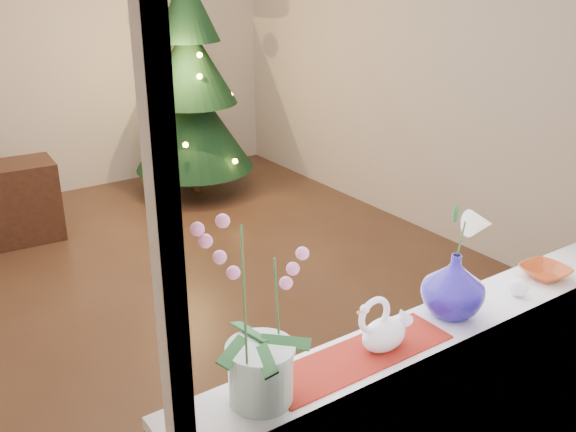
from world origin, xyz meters
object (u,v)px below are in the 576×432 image
at_px(swan, 385,323).
at_px(paperweight, 519,288).
at_px(blue_vase, 454,281).
at_px(xmas_tree, 191,86).
at_px(amber_dish, 545,273).
at_px(orchid_pot, 260,310).
at_px(side_table, 1,205).

bearing_deg(swan, paperweight, -9.32).
distance_m(blue_vase, xmas_tree, 4.25).
distance_m(swan, amber_dish, 0.92).
xyz_separation_m(orchid_pot, paperweight, (1.18, -0.04, -0.27)).
bearing_deg(blue_vase, orchid_pot, -178.84).
bearing_deg(xmas_tree, orchid_pot, -114.16).
xyz_separation_m(swan, amber_dish, (0.92, 0.01, -0.08)).
relative_size(paperweight, side_table, 0.08).
relative_size(swan, blue_vase, 0.84).
xyz_separation_m(paperweight, side_table, (-1.18, 3.94, -0.63)).
bearing_deg(blue_vase, amber_dish, -1.86).
bearing_deg(amber_dish, xmas_tree, 83.79).
relative_size(amber_dish, xmas_tree, 0.08).
distance_m(orchid_pot, amber_dish, 1.44).
xyz_separation_m(blue_vase, xmas_tree, (1.00, 4.13, -0.01)).
distance_m(xmas_tree, side_table, 2.00).
bearing_deg(paperweight, side_table, 106.65).
bearing_deg(paperweight, amber_dish, 9.81).
bearing_deg(amber_dish, orchid_pot, 179.98).
relative_size(swan, xmas_tree, 0.11).
bearing_deg(blue_vase, swan, -175.90).
xyz_separation_m(swan, side_table, (-0.49, 3.91, -0.70)).
xyz_separation_m(amber_dish, side_table, (-1.40, 3.90, -0.62)).
bearing_deg(side_table, blue_vase, -73.56).
relative_size(blue_vase, paperweight, 3.88).
distance_m(orchid_pot, paperweight, 1.21).
bearing_deg(xmas_tree, paperweight, -99.18).
height_order(blue_vase, paperweight, blue_vase).
bearing_deg(amber_dish, paperweight, -170.19).
xyz_separation_m(paperweight, amber_dish, (0.23, 0.04, -0.02)).
distance_m(amber_dish, side_table, 4.19).
height_order(paperweight, amber_dish, paperweight).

